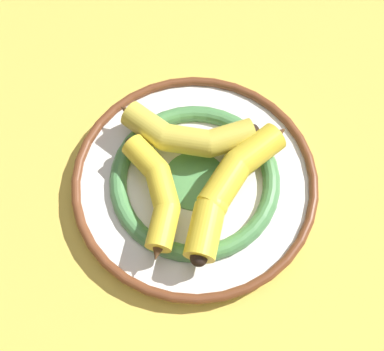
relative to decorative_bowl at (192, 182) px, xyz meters
The scene contains 5 objects.
ground_plane 0.03m from the decorative_bowl, behind, with size 2.80×2.80×0.00m, color gold.
decorative_bowl is the anchor object (origin of this frame).
banana_a 0.06m from the decorative_bowl, 136.33° to the right, with size 0.14×0.19×0.04m.
banana_b 0.06m from the decorative_bowl, 101.14° to the left, with size 0.17×0.07×0.03m.
banana_c 0.06m from the decorative_bowl, 13.83° to the right, with size 0.13×0.16×0.04m.
Camera 1 is at (-0.24, 0.12, 0.65)m, focal length 50.00 mm.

